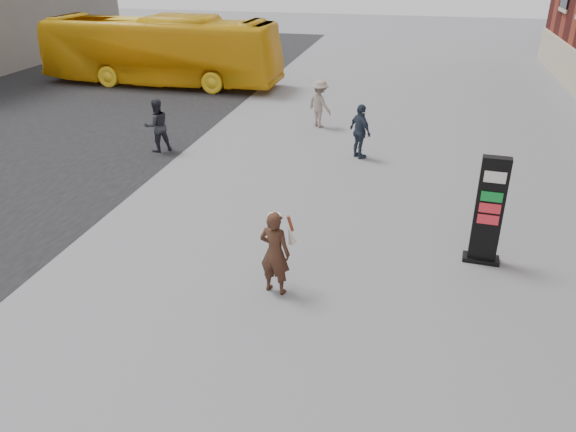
% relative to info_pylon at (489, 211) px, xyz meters
% --- Properties ---
extents(ground, '(100.00, 100.00, 0.00)m').
position_rel_info_pylon_xyz_m(ground, '(-4.12, -1.59, -1.19)').
color(ground, '#9E9EA3').
extents(info_pylon, '(0.79, 0.44, 2.38)m').
position_rel_info_pylon_xyz_m(info_pylon, '(0.00, 0.00, 0.00)').
color(info_pylon, black).
rests_on(info_pylon, ground).
extents(woman, '(0.75, 0.70, 1.73)m').
position_rel_info_pylon_xyz_m(woman, '(-4.06, -2.15, -0.30)').
color(woman, '#361F13').
rests_on(woman, ground).
extents(bus, '(11.78, 3.05, 3.26)m').
position_rel_info_pylon_xyz_m(bus, '(-14.02, 14.52, 0.44)').
color(bus, yellow).
rests_on(bus, road).
extents(pedestrian_a, '(1.07, 1.06, 1.74)m').
position_rel_info_pylon_xyz_m(pedestrian_a, '(-9.93, 5.16, -0.32)').
color(pedestrian_a, '#282931').
rests_on(pedestrian_a, ground).
extents(pedestrian_b, '(1.28, 1.22, 1.75)m').
position_rel_info_pylon_xyz_m(pedestrian_b, '(-5.22, 9.15, -0.32)').
color(pedestrian_b, gray).
rests_on(pedestrian_b, ground).
extents(pedestrian_c, '(0.99, 1.05, 1.75)m').
position_rel_info_pylon_xyz_m(pedestrian_c, '(-3.35, 6.01, -0.32)').
color(pedestrian_c, '#2C3848').
rests_on(pedestrian_c, ground).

